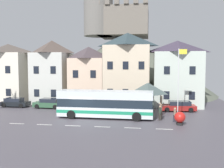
% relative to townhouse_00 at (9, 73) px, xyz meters
% --- Properties ---
extents(ground_plane, '(40.00, 60.00, 0.07)m').
position_rel_townhouse_00_xyz_m(ground_plane, '(15.50, -12.12, -4.78)').
color(ground_plane, '#504B54').
extents(townhouse_00, '(6.87, 6.29, 9.51)m').
position_rel_townhouse_00_xyz_m(townhouse_00, '(0.00, 0.00, 0.00)').
color(townhouse_00, silver).
rests_on(townhouse_00, ground_plane).
extents(townhouse_01, '(5.29, 5.89, 9.95)m').
position_rel_townhouse_00_xyz_m(townhouse_01, '(7.61, -0.20, 0.22)').
color(townhouse_01, silver).
rests_on(townhouse_01, ground_plane).
extents(townhouse_02, '(5.24, 5.37, 8.88)m').
position_rel_townhouse_00_xyz_m(townhouse_02, '(13.65, -0.46, -0.31)').
color(townhouse_02, beige).
rests_on(townhouse_02, ground_plane).
extents(townhouse_03, '(6.65, 6.24, 10.95)m').
position_rel_townhouse_00_xyz_m(townhouse_03, '(19.65, -0.03, 0.72)').
color(townhouse_03, beige).
rests_on(townhouse_03, ground_plane).
extents(townhouse_04, '(6.80, 6.60, 9.67)m').
position_rel_townhouse_00_xyz_m(townhouse_04, '(27.05, 0.15, 0.08)').
color(townhouse_04, silver).
rests_on(townhouse_04, ground_plane).
extents(hilltop_castle, '(38.33, 38.33, 22.98)m').
position_rel_townhouse_00_xyz_m(hilltop_castle, '(17.31, 15.98, 2.27)').
color(hilltop_castle, '#595F50').
rests_on(hilltop_castle, ground_plane).
extents(transit_bus, '(10.89, 2.83, 3.13)m').
position_rel_townhouse_00_xyz_m(transit_bus, '(18.06, -10.43, -3.17)').
color(transit_bus, silver).
rests_on(transit_bus, ground_plane).
extents(bus_shelter, '(3.60, 3.60, 3.86)m').
position_rel_townhouse_00_xyz_m(bus_shelter, '(22.84, -6.56, -1.64)').
color(bus_shelter, '#473D33').
rests_on(bus_shelter, ground_plane).
extents(parked_car_00, '(4.23, 2.13, 1.37)m').
position_rel_townhouse_00_xyz_m(parked_car_00, '(9.01, -5.01, -4.08)').
color(parked_car_00, '#30573C').
rests_on(parked_car_00, ground_plane).
extents(parked_car_01, '(4.67, 2.24, 1.33)m').
position_rel_townhouse_00_xyz_m(parked_car_01, '(26.80, -4.72, -4.10)').
color(parked_car_01, maroon).
rests_on(parked_car_01, ground_plane).
extents(parked_car_02, '(4.01, 1.89, 1.30)m').
position_rel_townhouse_00_xyz_m(parked_car_02, '(3.70, -4.78, -4.12)').
color(parked_car_02, black).
rests_on(parked_car_02, ground_plane).
extents(pedestrian_00, '(0.32, 0.30, 1.65)m').
position_rel_townhouse_00_xyz_m(pedestrian_00, '(24.21, -10.86, -3.79)').
color(pedestrian_00, '#38332D').
rests_on(pedestrian_00, ground_plane).
extents(pedestrian_01, '(0.31, 0.31, 1.55)m').
position_rel_townhouse_00_xyz_m(pedestrian_01, '(24.31, -8.01, -3.92)').
color(pedestrian_01, black).
rests_on(pedestrian_01, ground_plane).
extents(pedestrian_02, '(0.32, 0.30, 1.70)m').
position_rel_townhouse_00_xyz_m(pedestrian_02, '(24.33, -10.00, -3.87)').
color(pedestrian_02, '#38332D').
rests_on(pedestrian_02, ground_plane).
extents(pedestrian_03, '(0.38, 0.28, 1.54)m').
position_rel_townhouse_00_xyz_m(pedestrian_03, '(25.76, -11.32, -3.97)').
color(pedestrian_03, '#2D2D38').
rests_on(pedestrian_03, ground_plane).
extents(public_bench, '(1.63, 0.48, 0.87)m').
position_rel_townhouse_00_xyz_m(public_bench, '(25.24, -4.56, -4.28)').
color(public_bench, '#33473D').
rests_on(public_bench, ground_plane).
extents(flagpole, '(0.95, 0.10, 7.92)m').
position_rel_townhouse_00_xyz_m(flagpole, '(26.35, -9.03, -0.22)').
color(flagpole, silver).
rests_on(flagpole, ground_plane).
extents(harbour_buoy, '(1.11, 1.11, 1.36)m').
position_rel_townhouse_00_xyz_m(harbour_buoy, '(26.12, -12.70, -4.00)').
color(harbour_buoy, black).
rests_on(harbour_buoy, ground_plane).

